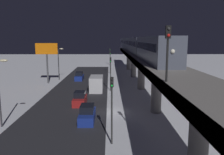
{
  "coord_description": "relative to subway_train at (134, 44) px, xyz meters",
  "views": [
    {
      "loc": [
        -0.22,
        29.73,
        9.78
      ],
      "look_at": [
        -0.73,
        -16.27,
        2.04
      ],
      "focal_mm": 36.76,
      "sensor_mm": 36.0,
      "label": 1
    }
  ],
  "objects": [
    {
      "name": "commercial_billboard",
      "position": [
        19.97,
        9.16,
        -1.66
      ],
      "size": [
        4.8,
        0.36,
        8.9
      ],
      "color": "#4C4C51",
      "rests_on": "ground_plane"
    },
    {
      "name": "rail_signal",
      "position": [
        2.12,
        43.25,
        0.95
      ],
      "size": [
        0.36,
        0.41,
        4.0
      ],
      "color": "black",
      "rests_on": "elevated_railway"
    },
    {
      "name": "traffic_light_mid",
      "position": [
        6.05,
        16.73,
        -4.29
      ],
      "size": [
        0.32,
        0.44,
        6.4
      ],
      "color": "#2D2D2D",
      "rests_on": "ground_plane"
    },
    {
      "name": "street_lamp_far",
      "position": [
        18.22,
        4.83,
        -3.68
      ],
      "size": [
        1.35,
        0.44,
        7.65
      ],
      "color": "#38383D",
      "rests_on": "ground_plane"
    },
    {
      "name": "traffic_light_distant",
      "position": [
        6.05,
        -28.39,
        -4.29
      ],
      "size": [
        0.32,
        0.44,
        6.4
      ],
      "color": "#2D2D2D",
      "rests_on": "ground_plane"
    },
    {
      "name": "ground_plane",
      "position": [
        6.47,
        29.83,
        -8.49
      ],
      "size": [
        240.0,
        240.0,
        0.0
      ],
      "primitive_type": "plane",
      "color": "white"
    },
    {
      "name": "traffic_light_far",
      "position": [
        6.05,
        -5.83,
        -4.29
      ],
      "size": [
        0.32,
        0.44,
        6.4
      ],
      "color": "#2D2D2D",
      "rests_on": "ground_plane"
    },
    {
      "name": "sedan_blue",
      "position": [
        13.55,
        4.86,
        -7.71
      ],
      "size": [
        1.91,
        4.29,
        1.97
      ],
      "color": "navy",
      "rests_on": "ground_plane"
    },
    {
      "name": "elevated_railway",
      "position": [
        0.09,
        29.83,
        -2.71
      ],
      "size": [
        5.0,
        102.75,
        6.71
      ],
      "color": "gray",
      "rests_on": "ground_plane"
    },
    {
      "name": "traffic_light_near",
      "position": [
        6.05,
        39.29,
        -4.29
      ],
      "size": [
        0.32,
        0.44,
        6.4
      ],
      "color": "#2D2D2D",
      "rests_on": "ground_plane"
    },
    {
      "name": "avenue_asphalt",
      "position": [
        12.15,
        29.83,
        -8.49
      ],
      "size": [
        11.0,
        102.75,
        0.01
      ],
      "primitive_type": "cube",
      "color": "#28282D",
      "rests_on": "ground_plane"
    },
    {
      "name": "subway_train",
      "position": [
        0.0,
        0.0,
        0.0
      ],
      "size": [
        2.94,
        74.07,
        3.4
      ],
      "color": "#4C5160",
      "rests_on": "elevated_railway"
    },
    {
      "name": "street_lamp_near",
      "position": [
        18.22,
        34.83,
        -3.68
      ],
      "size": [
        1.35,
        0.44,
        7.65
      ],
      "color": "#38383D",
      "rests_on": "ground_plane"
    },
    {
      "name": "box_truck",
      "position": [
        8.75,
        15.83,
        -7.14
      ],
      "size": [
        2.4,
        7.4,
        2.8
      ],
      "color": "#B2B2B7",
      "rests_on": "ground_plane"
    },
    {
      "name": "sedan_red",
      "position": [
        10.75,
        25.82,
        -7.69
      ],
      "size": [
        1.8,
        4.36,
        1.97
      ],
      "rotation": [
        0.0,
        0.0,
        3.14
      ],
      "color": "#A51E1E",
      "rests_on": "ground_plane"
    },
    {
      "name": "sedan_blue_2",
      "position": [
        8.95,
        33.04,
        -7.69
      ],
      "size": [
        1.8,
        4.6,
        1.97
      ],
      "rotation": [
        0.0,
        0.0,
        3.14
      ],
      "color": "navy",
      "rests_on": "ground_plane"
    }
  ]
}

